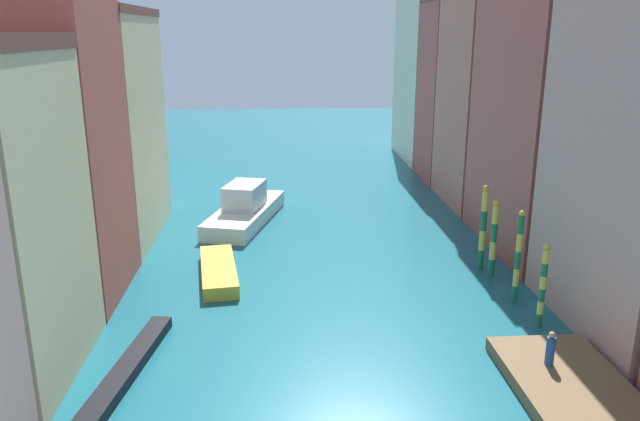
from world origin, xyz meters
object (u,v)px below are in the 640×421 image
(mooring_pole_2, at_px, (494,238))
(vaporetto_white, at_px, (245,209))
(waterfront_dock, at_px, (569,384))
(motorboat_0, at_px, (218,271))
(person_on_dock, at_px, (550,349))
(mooring_pole_3, at_px, (483,227))
(mooring_pole_1, at_px, (518,257))
(gondola_black, at_px, (124,373))
(mooring_pole_0, at_px, (543,285))

(mooring_pole_2, xyz_separation_m, vaporetto_white, (-14.81, 11.79, -1.40))
(waterfront_dock, bearing_deg, motorboat_0, 139.38)
(person_on_dock, xyz_separation_m, mooring_pole_3, (1.06, 11.98, 1.39))
(mooring_pole_1, xyz_separation_m, motorboat_0, (-15.86, 4.61, -2.20))
(mooring_pole_2, distance_m, vaporetto_white, 18.98)
(waterfront_dock, height_order, mooring_pole_1, mooring_pole_1)
(mooring_pole_1, distance_m, mooring_pole_2, 3.62)
(person_on_dock, bearing_deg, vaporetto_white, 120.92)
(mooring_pole_3, bearing_deg, vaporetto_white, 144.03)
(mooring_pole_1, xyz_separation_m, mooring_pole_3, (-0.24, 4.83, 0.07))
(waterfront_dock, relative_size, gondola_black, 0.75)
(waterfront_dock, distance_m, mooring_pole_1, 8.58)
(mooring_pole_1, bearing_deg, mooring_pole_0, -85.42)
(waterfront_dock, relative_size, mooring_pole_1, 1.40)
(mooring_pole_2, height_order, vaporetto_white, mooring_pole_2)
(waterfront_dock, relative_size, mooring_pole_0, 1.69)
(mooring_pole_2, xyz_separation_m, motorboat_0, (-15.85, 0.99, -2.00))
(person_on_dock, xyz_separation_m, mooring_pole_2, (1.29, 10.77, 1.12))
(person_on_dock, xyz_separation_m, gondola_black, (-17.46, 1.07, -1.01))
(mooring_pole_2, height_order, mooring_pole_3, mooring_pole_3)
(gondola_black, bearing_deg, motorboat_0, 74.82)
(gondola_black, distance_m, motorboat_0, 11.08)
(person_on_dock, distance_m, mooring_pole_1, 7.39)
(person_on_dock, height_order, mooring_pole_2, mooring_pole_2)
(mooring_pole_2, relative_size, mooring_pole_3, 0.90)
(waterfront_dock, distance_m, person_on_dock, 1.50)
(person_on_dock, relative_size, mooring_pole_1, 0.29)
(waterfront_dock, bearing_deg, mooring_pole_3, 87.09)
(waterfront_dock, relative_size, mooring_pole_3, 1.36)
(person_on_dock, distance_m, mooring_pole_2, 10.90)
(waterfront_dock, xyz_separation_m, motorboat_0, (-14.95, 12.82, 0.10))
(mooring_pole_1, xyz_separation_m, gondola_black, (-18.76, -6.09, -2.33))
(mooring_pole_2, bearing_deg, mooring_pole_0, -87.95)
(waterfront_dock, relative_size, person_on_dock, 4.80)
(waterfront_dock, distance_m, mooring_pole_0, 5.96)
(vaporetto_white, bearing_deg, mooring_pole_0, -50.25)
(waterfront_dock, height_order, mooring_pole_3, mooring_pole_3)
(mooring_pole_2, xyz_separation_m, mooring_pole_3, (-0.23, 1.21, 0.27))
(mooring_pole_0, bearing_deg, person_on_dock, -108.71)
(vaporetto_white, bearing_deg, motorboat_0, -95.53)
(person_on_dock, height_order, gondola_black, person_on_dock)
(mooring_pole_1, height_order, vaporetto_white, mooring_pole_1)
(mooring_pole_1, relative_size, motorboat_0, 0.72)
(waterfront_dock, distance_m, mooring_pole_3, 13.27)
(waterfront_dock, bearing_deg, mooring_pole_2, 85.67)
(mooring_pole_0, xyz_separation_m, mooring_pole_3, (-0.46, 7.50, 0.50))
(mooring_pole_1, height_order, mooring_pole_2, mooring_pole_1)
(vaporetto_white, bearing_deg, gondola_black, -100.41)
(mooring_pole_1, relative_size, mooring_pole_3, 0.98)
(person_on_dock, height_order, mooring_pole_0, mooring_pole_0)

